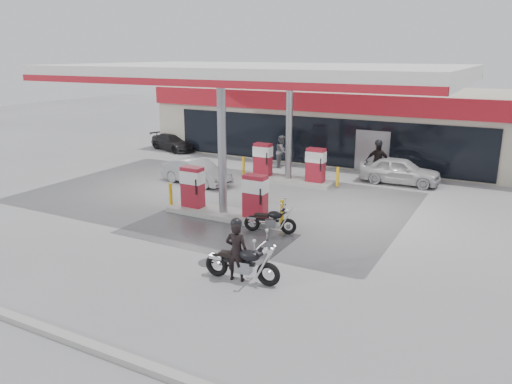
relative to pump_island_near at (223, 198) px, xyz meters
The scene contains 16 objects.
ground 2.12m from the pump_island_near, 90.00° to the right, with size 90.00×90.00×0.00m, color gray.
wet_patch 2.18m from the pump_island_near, 75.96° to the right, with size 6.00×3.00×0.00m, color #4C4C4F.
drain_cover 4.53m from the pump_island_near, 63.43° to the right, with size 0.70×0.70×0.01m, color #38383A.
kerb 9.02m from the pump_island_near, 90.00° to the right, with size 28.00×0.25×0.15m, color gray.
store_building 14.00m from the pump_island_near, 89.98° to the left, with size 22.00×8.22×4.00m.
canopy 5.46m from the pump_island_near, 90.00° to the left, with size 16.00×10.02×5.51m.
pump_island_near is the anchor object (origin of this frame).
pump_island_far 6.00m from the pump_island_near, 90.00° to the left, with size 5.14×1.30×1.78m.
main_motorcycle 5.78m from the pump_island_near, 52.70° to the right, with size 2.24×0.86×1.15m.
biker_main 5.68m from the pump_island_near, 54.42° to the right, with size 0.62×0.41×1.70m, color black.
parked_motorcycle 2.58m from the pump_island_near, 17.85° to the right, with size 1.85×0.74×0.96m.
sedan_white 9.53m from the pump_island_near, 59.40° to the left, with size 1.51×3.76×1.28m, color silver.
attendant 8.96m from the pump_island_near, 100.77° to the left, with size 0.85×0.66×1.75m, color #58585D.
hatchback_silver 5.19m from the pump_island_near, 136.02° to the left, with size 1.26×3.62×1.19m, color gray.
parked_car_left 14.14m from the pump_island_near, 135.00° to the left, with size 1.47×3.61×1.05m, color black.
biker_walking 9.02m from the pump_island_near, 65.45° to the left, with size 1.13×0.47×1.93m, color black.
Camera 1 is at (9.75, -13.51, 6.06)m, focal length 35.00 mm.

